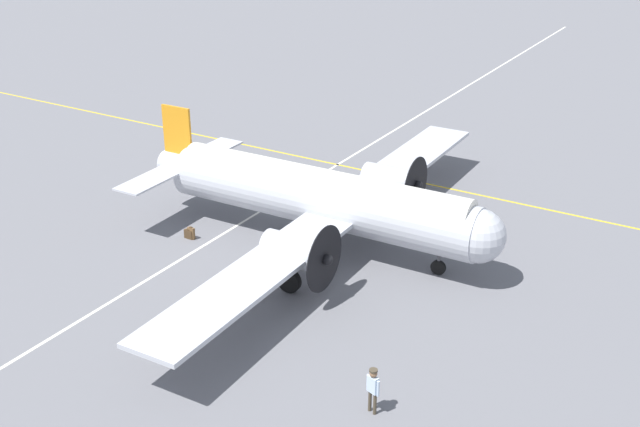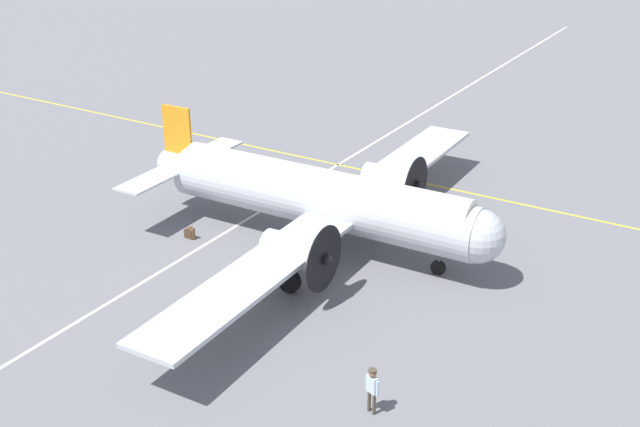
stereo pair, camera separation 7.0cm
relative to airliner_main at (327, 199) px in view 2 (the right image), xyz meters
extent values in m
plane|color=slate|center=(-0.41, -0.01, -2.50)|extent=(300.00, 300.00, 0.00)
cube|color=gold|center=(-0.41, 9.92, -2.49)|extent=(120.00, 0.16, 0.01)
cube|color=silver|center=(-5.18, -0.01, -2.49)|extent=(0.16, 120.00, 0.01)
cylinder|color=silver|center=(-0.41, -0.01, -0.13)|extent=(15.96, 2.93, 2.53)
cylinder|color=silver|center=(-0.41, -0.01, 0.56)|extent=(15.17, 2.15, 1.77)
sphere|color=silver|center=(7.54, 0.19, -0.13)|extent=(2.41, 2.41, 2.41)
cylinder|color=silver|center=(-8.36, -0.21, -0.01)|extent=(3.14, 1.47, 1.39)
cube|color=orange|center=(-8.94, -0.22, 1.77)|extent=(1.75, 0.18, 2.91)
cube|color=silver|center=(-8.75, -0.22, 0.12)|extent=(1.77, 8.92, 0.10)
cube|color=silver|center=(0.75, 0.02, -0.45)|extent=(3.22, 27.83, 0.20)
cylinder|color=silver|center=(0.91, 4.75, -0.43)|extent=(2.75, 1.46, 1.39)
cylinder|color=black|center=(2.40, 4.78, -0.43)|extent=(0.11, 2.93, 2.93)
sphere|color=black|center=(2.54, 4.79, -0.43)|extent=(0.49, 0.49, 0.49)
cylinder|color=silver|center=(1.14, -4.69, -0.43)|extent=(2.75, 1.46, 1.39)
cylinder|color=black|center=(2.64, -4.66, -0.43)|extent=(0.11, 2.93, 2.93)
sphere|color=black|center=(2.77, -4.65, -0.43)|extent=(0.49, 0.49, 0.49)
cylinder|color=#4C4C51|center=(0.64, 4.74, -1.47)|extent=(0.18, 0.18, 0.96)
cylinder|color=black|center=(0.64, 4.74, -1.95)|extent=(1.11, 0.33, 1.10)
cylinder|color=#4C4C51|center=(0.87, -4.70, -1.47)|extent=(0.18, 0.18, 0.96)
cylinder|color=black|center=(0.87, -4.70, -1.95)|extent=(1.11, 0.33, 1.10)
cylinder|color=#4C4C51|center=(5.79, 0.15, -1.71)|extent=(0.14, 0.14, 0.88)
cylinder|color=black|center=(5.79, 0.15, -2.15)|extent=(0.70, 0.20, 0.70)
cylinder|color=#473D2D|center=(7.75, -10.11, -2.08)|extent=(0.12, 0.12, 0.84)
cylinder|color=#473D2D|center=(7.98, -10.19, -2.08)|extent=(0.12, 0.12, 0.84)
cube|color=silver|center=(7.86, -10.15, -1.35)|extent=(0.44, 0.31, 0.63)
sphere|color=#8C6647|center=(7.86, -10.15, -0.89)|extent=(0.28, 0.28, 0.28)
cylinder|color=silver|center=(7.63, -10.07, -1.38)|extent=(0.10, 0.10, 0.60)
cylinder|color=silver|center=(8.10, -10.23, -1.38)|extent=(0.10, 0.10, 0.60)
cube|color=maroon|center=(7.89, -10.06, -1.27)|extent=(0.05, 0.02, 0.40)
cylinder|color=#473D2D|center=(7.86, -10.15, -0.77)|extent=(0.37, 0.37, 0.07)
cube|color=#47331E|center=(-6.31, -2.88, -2.27)|extent=(0.49, 0.16, 0.46)
cube|color=#312315|center=(-6.31, -2.88, -2.01)|extent=(0.18, 0.11, 0.02)
cube|color=brown|center=(-6.19, -2.84, -2.19)|extent=(0.39, 0.15, 0.61)
cube|color=#4A3520|center=(-6.19, -2.84, -1.86)|extent=(0.14, 0.11, 0.02)
camera|label=1|loc=(17.92, -30.12, 15.07)|focal=45.00mm
camera|label=2|loc=(17.98, -30.09, 15.07)|focal=45.00mm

